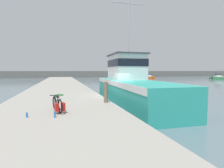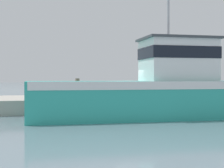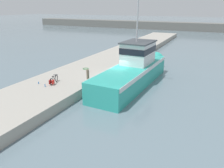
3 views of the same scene
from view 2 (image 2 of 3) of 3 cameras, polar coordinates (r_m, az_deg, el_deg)
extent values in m
plane|color=slate|center=(19.16, 3.35, -5.21)|extent=(320.00, 320.00, 0.00)
cube|color=#A39E93|center=(23.11, 0.18, -3.11)|extent=(6.17, 80.00, 0.84)
cube|color=teal|center=(17.74, 6.23, -2.61)|extent=(3.61, 12.47, 1.91)
cube|color=white|center=(17.71, 6.24, -0.14)|extent=(3.66, 12.23, 0.38)
cube|color=white|center=(18.28, 10.85, 3.82)|extent=(2.67, 3.60, 2.13)
cube|color=black|center=(18.31, 10.85, 4.98)|extent=(2.72, 3.67, 0.60)
cube|color=#3D4247|center=(18.38, 10.86, 7.32)|extent=(2.88, 3.88, 0.12)
torus|color=black|center=(22.18, -11.94, -1.39)|extent=(0.22, 0.63, 0.64)
torus|color=black|center=(22.52, -9.43, -1.35)|extent=(0.22, 0.63, 0.64)
cylinder|color=#232833|center=(22.24, -11.53, -1.57)|extent=(0.13, 0.35, 0.18)
cylinder|color=#232833|center=(22.30, -10.99, -1.13)|extent=(0.07, 0.14, 0.48)
cylinder|color=#232833|center=(22.24, -11.40, -0.95)|extent=(0.15, 0.46, 0.36)
cylinder|color=#232833|center=(22.39, -10.35, -1.14)|extent=(0.20, 0.64, 0.49)
cylinder|color=#232833|center=(22.40, -10.22, -0.53)|extent=(0.17, 0.53, 0.05)
cylinder|color=#232833|center=(22.50, -9.50, -0.94)|extent=(0.06, 0.10, 0.33)
cylinder|color=#232833|center=(22.48, -9.58, -0.41)|extent=(0.44, 0.15, 0.04)
cube|color=black|center=(22.30, -10.94, -0.44)|extent=(0.16, 0.26, 0.05)
cube|color=red|center=(22.33, -11.93, -1.45)|extent=(0.20, 0.34, 0.35)
cube|color=red|center=(22.07, -11.71, -1.48)|extent=(0.20, 0.34, 0.35)
cylinder|color=#756651|center=(19.83, -5.77, -0.82)|extent=(0.24, 0.24, 1.21)
torus|color=#197A2D|center=(23.31, 2.55, -1.97)|extent=(0.65, 0.65, 0.05)
cylinder|color=blue|center=(23.46, -12.72, -1.81)|extent=(0.07, 0.07, 0.19)
cylinder|color=blue|center=(22.38, -13.52, -1.86)|extent=(0.07, 0.07, 0.26)
camera|label=1|loc=(23.09, -31.62, 2.42)|focal=28.00mm
camera|label=3|loc=(17.01, -69.40, 18.95)|focal=35.00mm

